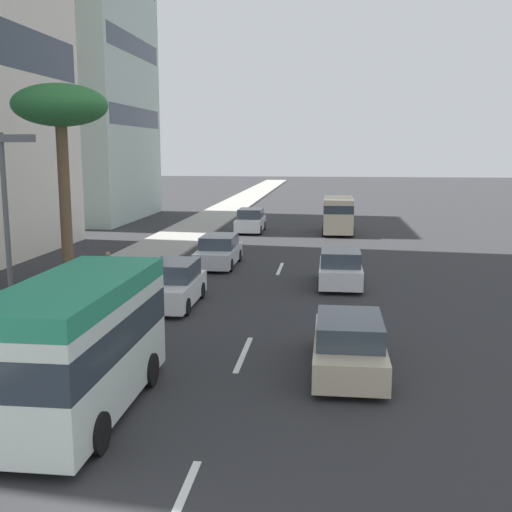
{
  "coord_description": "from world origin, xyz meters",
  "views": [
    {
      "loc": [
        -5.32,
        -2.43,
        5.92
      ],
      "look_at": [
        16.53,
        0.17,
        2.14
      ],
      "focal_mm": 43.95,
      "sensor_mm": 36.0,
      "label": 1
    }
  ],
  "objects_px": {
    "car_fourth": "(219,251)",
    "car_third": "(174,285)",
    "car_lead": "(349,345)",
    "minibus_sixth": "(79,341)",
    "car_seventh": "(250,221)",
    "street_lamp": "(11,221)",
    "palm_tree": "(60,111)",
    "pedestrian_near_lamp": "(108,269)",
    "car_second": "(340,269)",
    "van_fifth": "(338,213)"
  },
  "relations": [
    {
      "from": "car_fourth",
      "to": "car_third",
      "type": "bearing_deg",
      "value": -1.82
    },
    {
      "from": "car_lead",
      "to": "car_fourth",
      "type": "bearing_deg",
      "value": 22.7
    },
    {
      "from": "minibus_sixth",
      "to": "car_fourth",
      "type": "bearing_deg",
      "value": -179.66
    },
    {
      "from": "car_seventh",
      "to": "street_lamp",
      "type": "xyz_separation_m",
      "value": [
        -28.77,
        2.76,
        3.23
      ]
    },
    {
      "from": "car_third",
      "to": "minibus_sixth",
      "type": "height_order",
      "value": "minibus_sixth"
    },
    {
      "from": "car_lead",
      "to": "palm_tree",
      "type": "height_order",
      "value": "palm_tree"
    },
    {
      "from": "pedestrian_near_lamp",
      "to": "car_second",
      "type": "bearing_deg",
      "value": 5.42
    },
    {
      "from": "van_fifth",
      "to": "street_lamp",
      "type": "distance_m",
      "value": 29.99
    },
    {
      "from": "car_lead",
      "to": "car_third",
      "type": "relative_size",
      "value": 1.09
    },
    {
      "from": "car_seventh",
      "to": "pedestrian_near_lamp",
      "type": "bearing_deg",
      "value": -9.75
    },
    {
      "from": "car_lead",
      "to": "palm_tree",
      "type": "distance_m",
      "value": 16.43
    },
    {
      "from": "car_lead",
      "to": "street_lamp",
      "type": "height_order",
      "value": "street_lamp"
    },
    {
      "from": "car_seventh",
      "to": "street_lamp",
      "type": "height_order",
      "value": "street_lamp"
    },
    {
      "from": "car_third",
      "to": "car_seventh",
      "type": "bearing_deg",
      "value": 179.46
    },
    {
      "from": "van_fifth",
      "to": "car_seventh",
      "type": "bearing_deg",
      "value": 87.45
    },
    {
      "from": "car_seventh",
      "to": "van_fifth",
      "type": "bearing_deg",
      "value": 87.45
    },
    {
      "from": "car_lead",
      "to": "palm_tree",
      "type": "relative_size",
      "value": 0.55
    },
    {
      "from": "car_second",
      "to": "car_seventh",
      "type": "xyz_separation_m",
      "value": [
        17.37,
        6.17,
        0.02
      ]
    },
    {
      "from": "car_fourth",
      "to": "car_lead",
      "type": "bearing_deg",
      "value": 22.7
    },
    {
      "from": "car_third",
      "to": "palm_tree",
      "type": "height_order",
      "value": "palm_tree"
    },
    {
      "from": "pedestrian_near_lamp",
      "to": "minibus_sixth",
      "type": "bearing_deg",
      "value": -82.13
    },
    {
      "from": "car_fourth",
      "to": "minibus_sixth",
      "type": "height_order",
      "value": "minibus_sixth"
    },
    {
      "from": "car_lead",
      "to": "minibus_sixth",
      "type": "xyz_separation_m",
      "value": [
        -3.48,
        6.08,
        0.96
      ]
    },
    {
      "from": "car_seventh",
      "to": "palm_tree",
      "type": "xyz_separation_m",
      "value": [
        -18.88,
        5.57,
        6.7
      ]
    },
    {
      "from": "minibus_sixth",
      "to": "van_fifth",
      "type": "bearing_deg",
      "value": 169.01
    },
    {
      "from": "car_second",
      "to": "street_lamp",
      "type": "bearing_deg",
      "value": 141.91
    },
    {
      "from": "car_lead",
      "to": "car_second",
      "type": "bearing_deg",
      "value": 0.4
    },
    {
      "from": "pedestrian_near_lamp",
      "to": "car_lead",
      "type": "bearing_deg",
      "value": -49.6
    },
    {
      "from": "pedestrian_near_lamp",
      "to": "palm_tree",
      "type": "distance_m",
      "value": 6.88
    },
    {
      "from": "car_second",
      "to": "car_fourth",
      "type": "relative_size",
      "value": 0.91
    },
    {
      "from": "car_fourth",
      "to": "minibus_sixth",
      "type": "xyz_separation_m",
      "value": [
        -18.27,
        -0.11,
        0.95
      ]
    },
    {
      "from": "car_lead",
      "to": "palm_tree",
      "type": "xyz_separation_m",
      "value": [
        9.22,
        11.81,
        6.75
      ]
    },
    {
      "from": "car_fourth",
      "to": "pedestrian_near_lamp",
      "type": "relative_size",
      "value": 2.91
    },
    {
      "from": "car_second",
      "to": "pedestrian_near_lamp",
      "type": "xyz_separation_m",
      "value": [
        -2.48,
        9.58,
        0.26
      ]
    },
    {
      "from": "street_lamp",
      "to": "car_third",
      "type": "bearing_deg",
      "value": -19.74
    },
    {
      "from": "car_third",
      "to": "car_second",
      "type": "bearing_deg",
      "value": 123.82
    },
    {
      "from": "car_second",
      "to": "car_seventh",
      "type": "distance_m",
      "value": 18.43
    },
    {
      "from": "car_fourth",
      "to": "street_lamp",
      "type": "distance_m",
      "value": 16.05
    },
    {
      "from": "car_lead",
      "to": "pedestrian_near_lamp",
      "type": "relative_size",
      "value": 2.95
    },
    {
      "from": "palm_tree",
      "to": "car_second",
      "type": "bearing_deg",
      "value": -82.67
    },
    {
      "from": "van_fifth",
      "to": "palm_tree",
      "type": "relative_size",
      "value": 0.56
    },
    {
      "from": "pedestrian_near_lamp",
      "to": "palm_tree",
      "type": "xyz_separation_m",
      "value": [
        0.97,
        2.16,
        6.47
      ]
    },
    {
      "from": "car_seventh",
      "to": "car_lead",
      "type": "bearing_deg",
      "value": 12.53
    },
    {
      "from": "car_fourth",
      "to": "van_fifth",
      "type": "distance_m",
      "value": 14.44
    },
    {
      "from": "car_second",
      "to": "minibus_sixth",
      "type": "height_order",
      "value": "minibus_sixth"
    },
    {
      "from": "car_third",
      "to": "van_fifth",
      "type": "bearing_deg",
      "value": 163.2
    },
    {
      "from": "car_seventh",
      "to": "minibus_sixth",
      "type": "bearing_deg",
      "value": 0.31
    },
    {
      "from": "car_fourth",
      "to": "van_fifth",
      "type": "bearing_deg",
      "value": 154.6
    },
    {
      "from": "car_seventh",
      "to": "pedestrian_near_lamp",
      "type": "height_order",
      "value": "pedestrian_near_lamp"
    },
    {
      "from": "van_fifth",
      "to": "palm_tree",
      "type": "bearing_deg",
      "value": 147.58
    }
  ]
}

